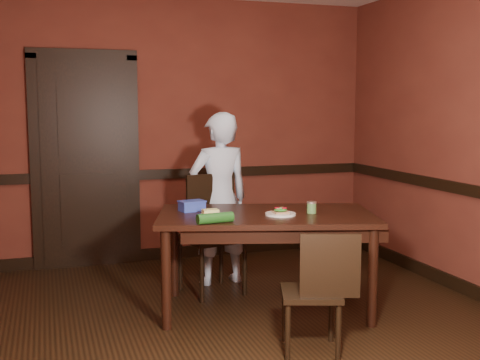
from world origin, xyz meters
TOP-DOWN VIEW (x-y plane):
  - floor at (0.00, 0.00)m, footprint 4.00×4.50m
  - wall_back at (0.00, 2.25)m, footprint 4.00×0.02m
  - dado_back at (0.00, 2.23)m, footprint 4.00×0.03m
  - baseboard_back at (0.00, 2.23)m, footprint 4.00×0.03m
  - door at (-1.00, 2.22)m, footprint 1.05×0.07m
  - dining_table at (0.23, 0.41)m, footprint 1.84×1.35m
  - chair_far at (-0.05, 0.98)m, footprint 0.56×0.56m
  - chair_near at (0.23, -0.43)m, footprint 0.48×0.48m
  - person at (0.09, 1.24)m, footprint 0.60×0.43m
  - sandwich_plate at (0.31, 0.30)m, footprint 0.23×0.23m
  - sauce_jar at (0.57, 0.31)m, footprint 0.08×0.08m
  - cheese_saucer at (-0.21, 0.44)m, footprint 0.16×0.16m
  - food_tub at (-0.29, 0.69)m, footprint 0.22×0.17m
  - wrapped_veg at (-0.25, 0.15)m, footprint 0.27×0.11m

SIDE VIEW (x-z plane):
  - floor at x=0.00m, z-range -0.01..0.01m
  - baseboard_back at x=0.00m, z-range 0.00..0.12m
  - dining_table at x=0.23m, z-range 0.00..0.77m
  - chair_near at x=0.23m, z-range 0.00..0.81m
  - chair_far at x=-0.05m, z-range 0.00..1.01m
  - person at x=0.09m, z-range 0.00..1.55m
  - sandwich_plate at x=0.31m, z-range 0.76..0.82m
  - cheese_saucer at x=-0.21m, z-range 0.77..0.82m
  - wrapped_veg at x=-0.25m, z-range 0.77..0.85m
  - food_tub at x=-0.29m, z-range 0.78..0.86m
  - sauce_jar at x=0.57m, z-range 0.78..0.87m
  - dado_back at x=0.00m, z-range 0.85..0.95m
  - door at x=-1.00m, z-range -0.01..2.19m
  - wall_back at x=0.00m, z-range 0.00..2.70m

